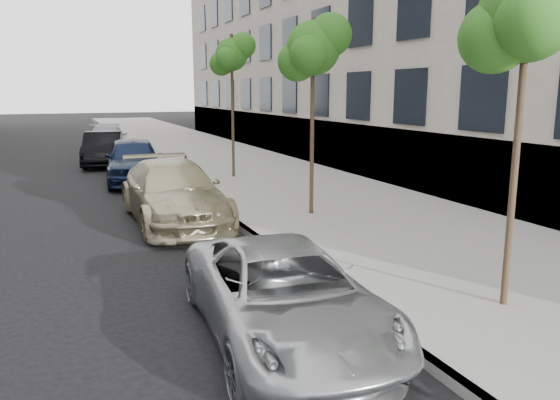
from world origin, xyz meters
TOP-DOWN VIEW (x-y plane):
  - sidewalk at (4.30, 24.00)m, footprint 6.40×72.00m
  - curb at (1.18, 24.00)m, footprint 0.15×72.00m
  - tree_near at (3.23, 1.50)m, footprint 1.65×1.45m
  - tree_mid at (3.23, 8.00)m, footprint 1.66×1.46m
  - tree_far at (3.23, 14.50)m, footprint 1.52×1.32m
  - minivan at (-0.10, 1.93)m, footprint 2.36×4.54m
  - suv at (-0.10, 8.94)m, footprint 2.10×5.12m
  - sedan_blue at (-0.19, 15.37)m, footprint 2.31×4.83m
  - sedan_black at (-0.79, 20.48)m, footprint 2.17×4.54m
  - sedan_rear at (-0.10, 26.06)m, footprint 2.10×4.84m

SIDE VIEW (x-z plane):
  - sidewalk at x=4.30m, z-range 0.00..0.14m
  - curb at x=1.18m, z-range 0.00..0.14m
  - minivan at x=-0.10m, z-range 0.00..1.22m
  - sedan_rear at x=-0.10m, z-range 0.00..1.39m
  - sedan_black at x=-0.79m, z-range 0.00..1.44m
  - suv at x=-0.10m, z-range 0.00..1.48m
  - sedan_blue at x=-0.19m, z-range 0.00..1.59m
  - tree_mid at x=3.23m, z-range 1.75..6.62m
  - tree_near at x=3.23m, z-range 1.76..6.63m
  - tree_far at x=3.23m, z-range 1.88..6.91m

